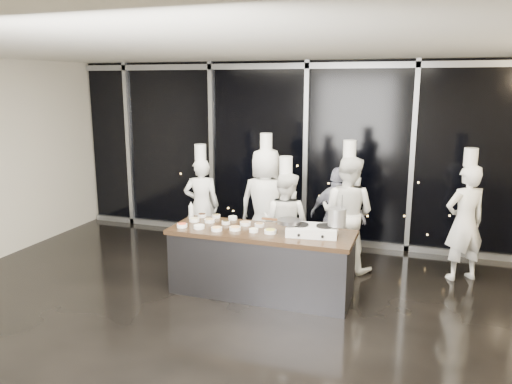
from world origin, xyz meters
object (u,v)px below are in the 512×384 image
(demo_counter, at_px, (261,262))
(stove, at_px, (312,230))
(chef_center, at_px, (285,222))
(guest, at_px, (338,218))
(frying_pan, at_px, (288,221))
(stock_pot, at_px, (337,217))
(chef_far_left, at_px, (202,204))
(chef_right, at_px, (347,213))
(chef_side, at_px, (465,221))
(chef_left, at_px, (266,204))

(demo_counter, distance_m, stove, 0.86)
(chef_center, relative_size, guest, 1.13)
(stove, height_order, frying_pan, frying_pan)
(frying_pan, height_order, stock_pot, stock_pot)
(chef_far_left, height_order, chef_right, chef_right)
(chef_far_left, distance_m, chef_center, 1.65)
(chef_far_left, relative_size, chef_side, 0.95)
(guest, xyz_separation_m, chef_side, (1.82, 0.06, 0.09))
(stock_pot, xyz_separation_m, chef_center, (-0.90, 0.80, -0.37))
(stove, bearing_deg, chef_far_left, 142.12)
(stove, relative_size, chef_left, 0.33)
(demo_counter, bearing_deg, stock_pot, 3.37)
(demo_counter, relative_size, stove, 3.60)
(chef_side, bearing_deg, stock_pot, 9.39)
(demo_counter, height_order, chef_left, chef_left)
(frying_pan, relative_size, chef_center, 0.30)
(frying_pan, height_order, chef_center, chef_center)
(chef_left, xyz_separation_m, chef_right, (1.30, -0.02, -0.03))
(chef_left, xyz_separation_m, chef_center, (0.46, -0.49, -0.14))
(frying_pan, xyz_separation_m, chef_left, (-0.74, 1.37, -0.14))
(chef_left, height_order, chef_center, chef_left)
(stock_pot, distance_m, guest, 1.39)
(stock_pot, bearing_deg, stove, -171.31)
(guest, relative_size, chef_side, 0.81)
(frying_pan, bearing_deg, chef_center, 100.79)
(chef_far_left, xyz_separation_m, guest, (2.27, 0.06, -0.04))
(guest, bearing_deg, frying_pan, 88.86)
(chef_center, xyz_separation_m, chef_side, (2.51, 0.59, 0.09))
(chef_side, bearing_deg, chef_far_left, -29.64)
(chef_center, relative_size, chef_side, 0.92)
(chef_right, height_order, chef_side, chef_right)
(stove, distance_m, chef_left, 1.70)
(guest, bearing_deg, chef_far_left, 16.60)
(chef_right, bearing_deg, demo_counter, 69.02)
(frying_pan, height_order, chef_side, chef_side)
(chef_far_left, relative_size, chef_left, 0.90)
(guest, bearing_deg, stove, 100.99)
(frying_pan, xyz_separation_m, chef_right, (0.56, 1.35, -0.17))
(demo_counter, relative_size, chef_far_left, 1.34)
(stove, xyz_separation_m, chef_far_left, (-2.17, 1.31, -0.14))
(frying_pan, height_order, guest, guest)
(guest, bearing_deg, chef_center, 52.42)
(chef_left, bearing_deg, chef_far_left, 3.70)
(demo_counter, xyz_separation_m, chef_side, (2.60, 1.45, 0.42))
(guest, bearing_deg, chef_right, 172.52)
(demo_counter, xyz_separation_m, chef_left, (-0.37, 1.34, 0.47))
(chef_center, xyz_separation_m, guest, (0.69, 0.53, -0.00))
(stove, height_order, chef_left, chef_left)
(chef_far_left, bearing_deg, chef_side, 161.57)
(frying_pan, bearing_deg, chef_far_left, 137.22)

